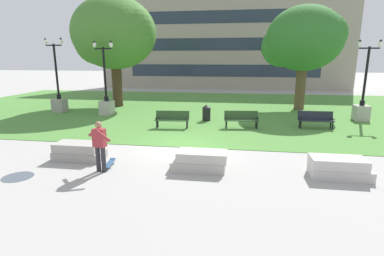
{
  "coord_description": "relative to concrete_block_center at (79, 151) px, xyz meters",
  "views": [
    {
      "loc": [
        2.23,
        -11.88,
        3.7
      ],
      "look_at": [
        0.63,
        -1.4,
        1.2
      ],
      "focal_mm": 28.0,
      "sensor_mm": 36.0,
      "label": 1
    }
  ],
  "objects": [
    {
      "name": "lamp_post_left",
      "position": [
        -2.74,
        8.58,
        0.68
      ],
      "size": [
        1.32,
        0.8,
        4.73
      ],
      "color": "#ADA89E",
      "rests_on": "grass_lawn"
    },
    {
      "name": "concrete_block_left",
      "position": [
        4.58,
        -0.35,
        0.0
      ],
      "size": [
        1.85,
        0.9,
        0.64
      ],
      "color": "#B2ADA3",
      "rests_on": "ground"
    },
    {
      "name": "skateboard",
      "position": [
        1.4,
        -0.54,
        -0.22
      ],
      "size": [
        0.34,
        1.04,
        0.14
      ],
      "color": "#2D4C75",
      "rests_on": "ground"
    },
    {
      "name": "grass_lawn",
      "position": [
        3.52,
        12.03,
        -0.3
      ],
      "size": [
        40.0,
        20.0,
        0.02
      ],
      "primitive_type": "cube",
      "color": "#4C8438",
      "rests_on": "ground"
    },
    {
      "name": "ground_plane",
      "position": [
        3.52,
        2.03,
        -0.31
      ],
      "size": [
        140.0,
        140.0,
        0.0
      ],
      "primitive_type": "plane",
      "color": "#A3A09B"
    },
    {
      "name": "concrete_block_right",
      "position": [
        9.0,
        -0.35,
        0.0
      ],
      "size": [
        1.81,
        0.9,
        0.64
      ],
      "color": "#BCB7B2",
      "rests_on": "ground"
    },
    {
      "name": "building_facade_distant",
      "position": [
        3.89,
        26.53,
        5.5
      ],
      "size": [
        29.38,
        1.03,
        11.62
      ],
      "color": "gray",
      "rests_on": "ground"
    },
    {
      "name": "park_bench_near_right",
      "position": [
        6.0,
        6.03,
        0.23
      ],
      "size": [
        1.85,
        0.72,
        0.9
      ],
      "color": "#284723",
      "rests_on": "grass_lawn"
    },
    {
      "name": "park_bench_far_left",
      "position": [
        2.35,
        5.49,
        0.23
      ],
      "size": [
        1.84,
        0.68,
        0.9
      ],
      "color": "#284723",
      "rests_on": "grass_lawn"
    },
    {
      "name": "concrete_block_center",
      "position": [
        0.0,
        0.0,
        0.0
      ],
      "size": [
        1.8,
        0.9,
        0.64
      ],
      "color": "#9E9991",
      "rests_on": "ground"
    },
    {
      "name": "tree_far_right",
      "position": [
        -3.47,
        12.09,
        5.07
      ],
      "size": [
        6.48,
        6.17,
        8.06
      ],
      "color": "#42301E",
      "rests_on": "grass_lawn"
    },
    {
      "name": "lamp_post_right",
      "position": [
        13.11,
        9.12,
        0.68
      ],
      "size": [
        1.32,
        0.8,
        4.7
      ],
      "color": "#ADA89E",
      "rests_on": "grass_lawn"
    },
    {
      "name": "lamp_post_center",
      "position": [
        -6.4,
        9.04,
        0.72
      ],
      "size": [
        1.32,
        0.8,
        4.97
      ],
      "color": "gray",
      "rests_on": "grass_lawn"
    },
    {
      "name": "person_skateboarder",
      "position": [
        1.36,
        -1.04,
        0.67
      ],
      "size": [
        1.04,
        0.68,
        1.71
      ],
      "color": "#28282D",
      "rests_on": "ground"
    },
    {
      "name": "puddle",
      "position": [
        -1.07,
        -1.9,
        -0.3
      ],
      "size": [
        0.95,
        0.95,
        0.01
      ],
      "primitive_type": "cylinder",
      "color": "#47515B",
      "rests_on": "ground"
    },
    {
      "name": "tree_near_right",
      "position": [
        10.15,
        12.74,
        4.61
      ],
      "size": [
        5.51,
        5.25,
        7.21
      ],
      "color": "brown",
      "rests_on": "grass_lawn"
    },
    {
      "name": "trash_bin",
      "position": [
        3.96,
        7.63,
        0.2
      ],
      "size": [
        0.49,
        0.49,
        0.96
      ],
      "color": "black",
      "rests_on": "grass_lawn"
    },
    {
      "name": "park_bench_near_left",
      "position": [
        9.91,
        6.53,
        0.23
      ],
      "size": [
        1.81,
        0.57,
        0.9
      ],
      "color": "#1E232D",
      "rests_on": "grass_lawn"
    }
  ]
}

